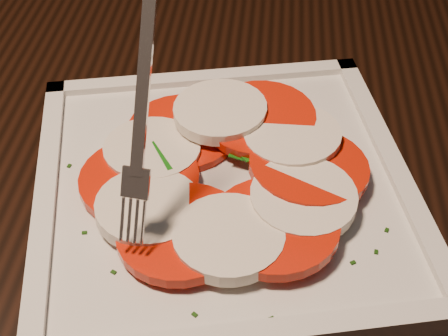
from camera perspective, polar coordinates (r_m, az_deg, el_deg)
name	(u,v)px	position (r m, az deg, el deg)	size (l,w,h in m)	color
table	(161,210)	(0.60, -5.81, -3.82)	(1.25, 0.88, 0.75)	black
plate	(224,190)	(0.47, 0.00, -2.00)	(0.27, 0.27, 0.01)	silver
caprese_salad	(224,172)	(0.45, 0.00, -0.37)	(0.24, 0.22, 0.03)	red
fork	(146,107)	(0.38, -7.13, 5.55)	(0.03, 0.08, 0.14)	white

